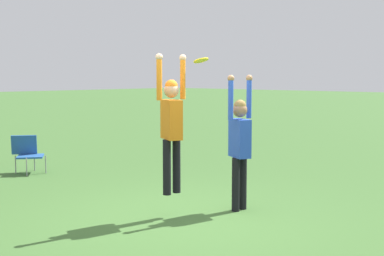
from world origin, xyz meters
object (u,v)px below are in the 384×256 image
object	(u,v)px
person_jumping	(171,121)
person_defending	(240,139)
frisbee	(201,60)
camping_chair_0	(28,152)

from	to	relation	value
person_jumping	person_defending	size ratio (longest dim) A/B	0.98
frisbee	camping_chair_0	distance (m)	5.37
person_jumping	camping_chair_0	bearing A→B (deg)	20.23
person_defending	frisbee	distance (m)	1.36
person_jumping	camping_chair_0	size ratio (longest dim) A/B	2.50
person_defending	camping_chair_0	distance (m)	5.44
person_defending	frisbee	world-z (taller)	frisbee
person_jumping	frisbee	xyz separation A→B (m)	(0.49, -0.14, 0.89)
camping_chair_0	person_jumping	bearing A→B (deg)	120.88
person_defending	person_jumping	bearing A→B (deg)	-90.00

